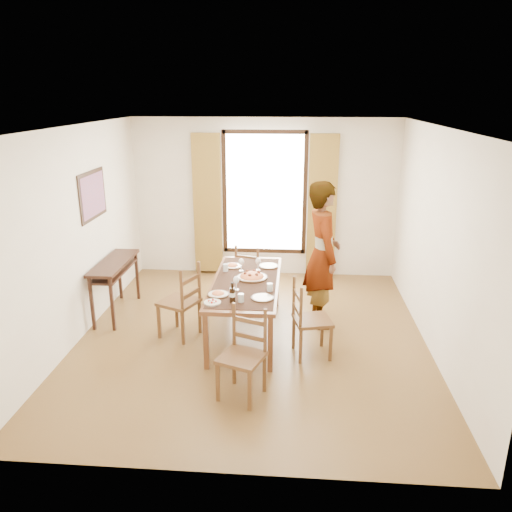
# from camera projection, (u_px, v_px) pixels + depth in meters

# --- Properties ---
(ground) EXTENTS (5.00, 5.00, 0.00)m
(ground) POSITION_uv_depth(u_px,v_px,m) (252.00, 337.00, 6.61)
(ground) COLOR #513819
(ground) RESTS_ON ground
(room_shell) EXTENTS (4.60, 5.10, 2.74)m
(room_shell) POSITION_uv_depth(u_px,v_px,m) (253.00, 222.00, 6.25)
(room_shell) COLOR white
(room_shell) RESTS_ON ground
(console_table) EXTENTS (0.38, 1.20, 0.80)m
(console_table) POSITION_uv_depth(u_px,v_px,m) (114.00, 269.00, 7.11)
(console_table) COLOR #321A10
(console_table) RESTS_ON ground
(dining_table) EXTENTS (0.86, 2.00, 0.76)m
(dining_table) POSITION_uv_depth(u_px,v_px,m) (246.00, 285.00, 6.50)
(dining_table) COLOR brown
(dining_table) RESTS_ON ground
(chair_west) EXTENTS (0.59, 0.59, 1.01)m
(chair_west) POSITION_uv_depth(u_px,v_px,m) (181.00, 303.00, 6.50)
(chair_west) COLOR brown
(chair_west) RESTS_ON ground
(chair_north) EXTENTS (0.50, 0.50, 0.92)m
(chair_north) POSITION_uv_depth(u_px,v_px,m) (251.00, 275.00, 7.63)
(chair_north) COLOR brown
(chair_north) RESTS_ON ground
(chair_south) EXTENTS (0.55, 0.55, 0.97)m
(chair_south) POSITION_uv_depth(u_px,v_px,m) (243.00, 357.00, 5.22)
(chair_south) COLOR brown
(chair_south) RESTS_ON ground
(chair_east) EXTENTS (0.52, 0.52, 0.97)m
(chair_east) POSITION_uv_depth(u_px,v_px,m) (309.00, 321.00, 6.03)
(chair_east) COLOR brown
(chair_east) RESTS_ON ground
(man) EXTENTS (0.92, 0.76, 2.00)m
(man) POSITION_uv_depth(u_px,v_px,m) (322.00, 255.00, 6.72)
(man) COLOR gray
(man) RESTS_ON ground
(plate_sw) EXTENTS (0.27, 0.27, 0.05)m
(plate_sw) POSITION_uv_depth(u_px,v_px,m) (218.00, 293.00, 6.00)
(plate_sw) COLOR silver
(plate_sw) RESTS_ON dining_table
(plate_se) EXTENTS (0.27, 0.27, 0.05)m
(plate_se) POSITION_uv_depth(u_px,v_px,m) (263.00, 296.00, 5.90)
(plate_se) COLOR silver
(plate_se) RESTS_ON dining_table
(plate_nw) EXTENTS (0.27, 0.27, 0.05)m
(plate_nw) POSITION_uv_depth(u_px,v_px,m) (233.00, 265.00, 6.98)
(plate_nw) COLOR silver
(plate_nw) RESTS_ON dining_table
(plate_ne) EXTENTS (0.27, 0.27, 0.05)m
(plate_ne) POSITION_uv_depth(u_px,v_px,m) (269.00, 265.00, 6.99)
(plate_ne) COLOR silver
(plate_ne) RESTS_ON dining_table
(pasta_platter) EXTENTS (0.40, 0.40, 0.10)m
(pasta_platter) POSITION_uv_depth(u_px,v_px,m) (252.00, 275.00, 6.54)
(pasta_platter) COLOR #C84619
(pasta_platter) RESTS_ON dining_table
(caprese_plate) EXTENTS (0.20, 0.20, 0.04)m
(caprese_plate) POSITION_uv_depth(u_px,v_px,m) (212.00, 301.00, 5.78)
(caprese_plate) COLOR silver
(caprese_plate) RESTS_ON dining_table
(wine_glass_a) EXTENTS (0.08, 0.08, 0.18)m
(wine_glass_a) POSITION_uv_depth(u_px,v_px,m) (236.00, 283.00, 6.14)
(wine_glass_a) COLOR white
(wine_glass_a) RESTS_ON dining_table
(wine_glass_b) EXTENTS (0.08, 0.08, 0.18)m
(wine_glass_b) POSITION_uv_depth(u_px,v_px,m) (258.00, 264.00, 6.82)
(wine_glass_b) COLOR white
(wine_glass_b) RESTS_ON dining_table
(wine_glass_c) EXTENTS (0.08, 0.08, 0.18)m
(wine_glass_c) POSITION_uv_depth(u_px,v_px,m) (241.00, 265.00, 6.79)
(wine_glass_c) COLOR white
(wine_glass_c) RESTS_ON dining_table
(tumbler_a) EXTENTS (0.07, 0.07, 0.10)m
(tumbler_a) POSITION_uv_depth(u_px,v_px,m) (270.00, 287.00, 6.12)
(tumbler_a) COLOR silver
(tumbler_a) RESTS_ON dining_table
(tumbler_b) EXTENTS (0.07, 0.07, 0.10)m
(tumbler_b) POSITION_uv_depth(u_px,v_px,m) (226.00, 268.00, 6.80)
(tumbler_b) COLOR silver
(tumbler_b) RESTS_ON dining_table
(tumbler_c) EXTENTS (0.07, 0.07, 0.10)m
(tumbler_c) POSITION_uv_depth(u_px,v_px,m) (241.00, 298.00, 5.80)
(tumbler_c) COLOR silver
(tumbler_c) RESTS_ON dining_table
(wine_bottle) EXTENTS (0.07, 0.07, 0.25)m
(wine_bottle) POSITION_uv_depth(u_px,v_px,m) (232.00, 292.00, 5.77)
(wine_bottle) COLOR black
(wine_bottle) RESTS_ON dining_table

